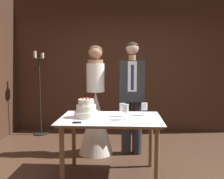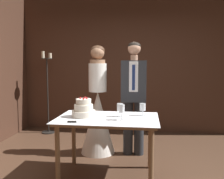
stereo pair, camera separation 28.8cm
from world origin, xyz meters
name	(u,v)px [view 1 (the left image)]	position (x,y,z in m)	size (l,w,h in m)	color
wall_back	(125,65)	(0.00, 2.40, 1.39)	(4.87, 0.12, 2.78)	#472B1E
cake_table	(110,125)	(-0.18, 0.18, 0.67)	(1.25, 0.83, 0.76)	brown
tiered_cake	(86,110)	(-0.49, 0.19, 0.85)	(0.30, 0.30, 0.25)	silver
cake_knife	(82,123)	(-0.48, -0.13, 0.77)	(0.38, 0.07, 0.02)	silver
wine_glass_near	(122,108)	(-0.03, 0.26, 0.87)	(0.07, 0.07, 0.17)	silver
wine_glass_middle	(144,107)	(0.25, 0.35, 0.87)	(0.08, 0.08, 0.16)	silver
wine_glass_far	(125,109)	(0.01, 0.07, 0.89)	(0.07, 0.07, 0.19)	silver
bride	(95,114)	(-0.46, 1.00, 0.63)	(0.54, 0.54, 1.71)	white
groom	(132,93)	(0.11, 1.00, 0.96)	(0.38, 0.25, 1.75)	#282B30
candle_stand	(40,97)	(-1.70, 1.98, 0.76)	(0.28, 0.28, 1.67)	black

